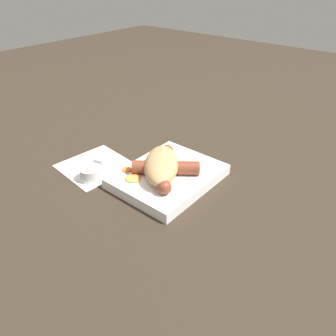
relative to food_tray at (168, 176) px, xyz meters
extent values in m
plane|color=#33281E|center=(0.00, 0.00, -0.01)|extent=(3.00, 3.00, 0.00)
cube|color=white|center=(0.00, 0.00, 0.00)|extent=(0.23, 0.18, 0.02)
ellipsoid|color=tan|center=(0.02, -0.01, 0.04)|extent=(0.16, 0.15, 0.05)
cylinder|color=brown|center=(0.01, 0.00, 0.03)|extent=(0.11, 0.13, 0.03)
sphere|color=brown|center=(0.07, 0.05, 0.03)|extent=(0.03, 0.03, 0.03)
sphere|color=brown|center=(-0.05, -0.04, 0.03)|extent=(0.03, 0.03, 0.03)
cylinder|color=#F99E4C|center=(0.07, -0.04, 0.01)|extent=(0.03, 0.03, 0.00)
cylinder|color=orange|center=(0.05, -0.07, 0.01)|extent=(0.02, 0.02, 0.00)
cylinder|color=#F99E4C|center=(0.07, -0.04, 0.01)|extent=(0.04, 0.04, 0.00)
cylinder|color=orange|center=(0.06, -0.04, 0.01)|extent=(0.03, 0.03, 0.00)
cube|color=white|center=(0.06, -0.17, -0.01)|extent=(0.16, 0.16, 0.00)
cylinder|color=white|center=(0.05, -0.15, 0.00)|extent=(0.05, 0.05, 0.03)
cylinder|color=white|center=(0.05, -0.15, -0.01)|extent=(0.04, 0.04, 0.01)
cylinder|color=white|center=(0.11, -0.14, 0.00)|extent=(0.05, 0.05, 0.03)
cylinder|color=#4C662D|center=(0.11, -0.14, -0.01)|extent=(0.04, 0.04, 0.01)
camera|label=1|loc=(0.46, 0.39, 0.41)|focal=35.00mm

